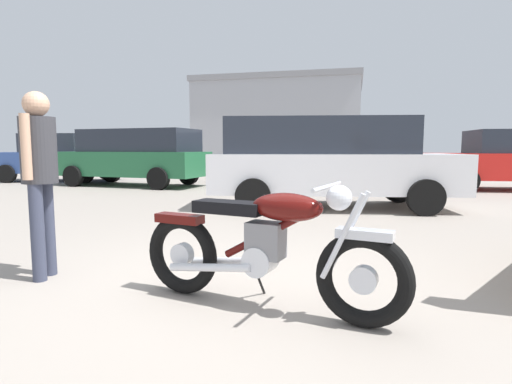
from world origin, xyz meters
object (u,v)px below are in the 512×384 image
object	(u,v)px
white_estate_far	(135,156)
vintage_motorcycle	(265,248)
bystander	(39,165)
silver_sedan_mid	(327,160)
red_hatchback_near	(58,158)
dark_sedan_left	(280,155)
pale_sedan_back	(508,160)

from	to	relation	value
white_estate_far	vintage_motorcycle	bearing A→B (deg)	130.60
bystander	silver_sedan_mid	world-z (taller)	silver_sedan_mid
white_estate_far	red_hatchback_near	bearing A→B (deg)	-9.68
vintage_motorcycle	dark_sedan_left	xyz separation A→B (m)	(-0.91, 12.72, 0.47)
red_hatchback_near	bystander	bearing A→B (deg)	-61.15
white_estate_far	red_hatchback_near	xyz separation A→B (m)	(-3.48, 1.34, -0.10)
pale_sedan_back	red_hatchback_near	bearing A→B (deg)	-4.12
dark_sedan_left	white_estate_far	distance (m)	5.50
white_estate_far	red_hatchback_near	distance (m)	3.73
white_estate_far	silver_sedan_mid	size ratio (longest dim) A/B	1.03
bystander	pale_sedan_back	xyz separation A→B (m)	(7.78, 8.97, -0.18)
white_estate_far	red_hatchback_near	size ratio (longest dim) A/B	1.15
dark_sedan_left	pale_sedan_back	world-z (taller)	dark_sedan_left
white_estate_far	pale_sedan_back	world-z (taller)	white_estate_far
dark_sedan_left	pale_sedan_back	xyz separation A→B (m)	(6.62, -3.32, -0.08)
white_estate_far	silver_sedan_mid	xyz separation A→B (m)	(5.77, -3.97, 0.00)
bystander	white_estate_far	world-z (taller)	white_estate_far
vintage_motorcycle	pale_sedan_back	distance (m)	11.01
bystander	vintage_motorcycle	bearing A→B (deg)	160.66
bystander	dark_sedan_left	world-z (taller)	dark_sedan_left
pale_sedan_back	red_hatchback_near	xyz separation A→B (m)	(-14.36, 1.17, 0.00)
red_hatchback_near	pale_sedan_back	bearing A→B (deg)	-8.81
red_hatchback_near	white_estate_far	bearing A→B (deg)	-25.22
white_estate_far	silver_sedan_mid	bearing A→B (deg)	156.87
dark_sedan_left	silver_sedan_mid	distance (m)	7.60
vintage_motorcycle	silver_sedan_mid	distance (m)	5.33
vintage_motorcycle	red_hatchback_near	bearing A→B (deg)	147.44
vintage_motorcycle	dark_sedan_left	size ratio (longest dim) A/B	0.49
vintage_motorcycle	bystander	xyz separation A→B (m)	(-2.06, 0.44, 0.57)
dark_sedan_left	pale_sedan_back	distance (m)	7.41
dark_sedan_left	red_hatchback_near	world-z (taller)	dark_sedan_left
bystander	dark_sedan_left	xyz separation A→B (m)	(1.15, 12.28, -0.10)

